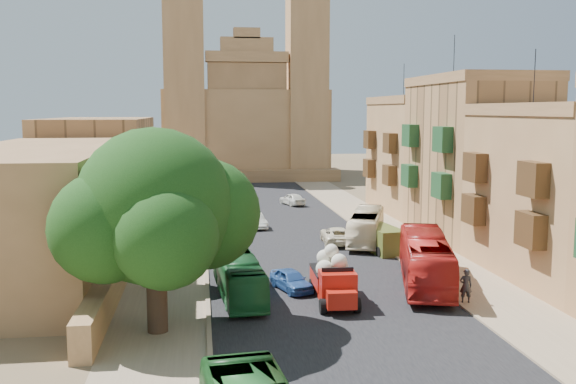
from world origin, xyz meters
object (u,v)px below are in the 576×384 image
object	(u,v)px
ficus_tree	(157,212)
car_blue_a	(291,280)
street_tree_d	(177,175)
bus_green_north	(238,276)
street_tree_c	(173,192)
car_cream	(336,235)
pedestrian_c	(429,249)
olive_pickup	(382,240)
bus_cream_east	(366,226)
red_truck	(334,278)
bus_red_east	(425,260)
pedestrian_a	(466,286)
church	(244,118)
street_tree_b	(167,211)
car_dkblue	(245,208)
street_tree_a	(156,231)
car_white_a	(255,221)
car_blue_b	(231,189)
car_white_b	(292,199)

from	to	relation	value
ficus_tree	car_blue_a	size ratio (longest dim) A/B	2.68
street_tree_d	bus_green_north	bearing A→B (deg)	-82.91
street_tree_c	car_cream	bearing A→B (deg)	-42.66
car_blue_a	pedestrian_c	bearing A→B (deg)	13.11
olive_pickup	bus_cream_east	distance (m)	3.50
red_truck	bus_green_north	distance (m)	5.57
bus_green_north	bus_red_east	xyz separation A→B (m)	(11.69, 1.04, 0.33)
bus_cream_east	pedestrian_a	bearing A→B (deg)	114.09
church	pedestrian_a	bearing A→B (deg)	-84.06
street_tree_b	car_dkblue	bearing A→B (deg)	65.66
street_tree_a	bus_cream_east	bearing A→B (deg)	35.35
bus_green_north	car_cream	xyz separation A→B (m)	(8.84, 14.06, -0.58)
car_white_a	car_blue_b	xyz separation A→B (m)	(-1.02, 25.06, -0.10)
street_tree_b	car_cream	bearing A→B (deg)	-2.42
street_tree_b	car_blue_a	xyz separation A→B (m)	(8.05, -13.66, -2.23)
pedestrian_a	street_tree_c	bearing A→B (deg)	-48.49
bus_green_north	street_tree_d	bearing A→B (deg)	92.99
street_tree_b	car_dkblue	xyz separation A→B (m)	(7.39, 16.34, -2.32)
church	street_tree_c	size ratio (longest dim) A/B	8.45
red_truck	bus_green_north	xyz separation A→B (m)	(-5.29, 1.74, -0.14)
church	car_blue_a	distance (m)	68.87
street_tree_c	car_cream	size ratio (longest dim) A/B	0.87
street_tree_a	olive_pickup	bearing A→B (deg)	25.87
olive_pickup	street_tree_d	bearing A→B (deg)	120.51
bus_green_north	bus_red_east	size ratio (longest dim) A/B	0.79
car_white_a	pedestrian_c	bearing A→B (deg)	-62.26
car_blue_a	car_cream	xyz separation A→B (m)	(5.60, 13.08, 0.05)
street_tree_c	olive_pickup	xyz separation A→B (m)	(16.50, -16.00, -1.92)
street_tree_c	bus_cream_east	bearing A→B (deg)	-37.83
church	pedestrian_a	world-z (taller)	church
church	bus_red_east	distance (m)	68.98
bus_green_north	bus_cream_east	xyz separation A→B (m)	(11.35, 14.09, 0.09)
church	red_truck	xyz separation A→B (m)	(0.09, -70.99, -8.11)
street_tree_d	car_blue_a	distance (m)	38.60
church	street_tree_c	bearing A→B (deg)	-103.21
olive_pickup	bus_cream_east	size ratio (longest dim) A/B	0.51
car_white_b	pedestrian_a	world-z (taller)	pedestrian_a
ficus_tree	car_dkblue	distance (m)	37.35
ficus_tree	street_tree_b	world-z (taller)	ficus_tree
church	car_blue_a	world-z (taller)	church
car_blue_a	street_tree_c	bearing A→B (deg)	89.79
bus_red_east	bus_cream_east	bearing A→B (deg)	-73.02
church	bus_cream_east	xyz separation A→B (m)	(6.15, -55.16, -8.16)
car_dkblue	car_blue_b	bearing A→B (deg)	89.93
street_tree_b	car_white_a	xyz separation A→B (m)	(7.64, 7.45, -2.19)
street_tree_d	bus_cream_east	xyz separation A→B (m)	(16.15, -24.54, -1.97)
olive_pickup	car_white_b	distance (m)	25.41
street_tree_a	car_cream	bearing A→B (deg)	39.93
ficus_tree	car_blue_a	bearing A→B (deg)	40.36
bus_red_east	car_dkblue	size ratio (longest dim) A/B	3.02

